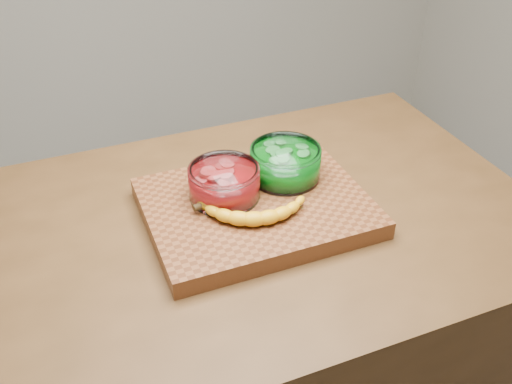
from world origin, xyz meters
name	(u,v)px	position (x,y,z in m)	size (l,w,h in m)	color
counter	(256,354)	(0.00, 0.00, 0.45)	(1.20, 0.80, 0.90)	#4D3117
cutting_board	(256,208)	(0.00, 0.00, 0.92)	(0.45, 0.35, 0.04)	brown
bowl_red	(224,183)	(-0.06, 0.04, 0.97)	(0.15, 0.15, 0.07)	white
bowl_green	(285,163)	(0.09, 0.06, 0.97)	(0.15, 0.15, 0.07)	white
banana	(254,206)	(-0.02, -0.04, 0.96)	(0.24, 0.14, 0.03)	orange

